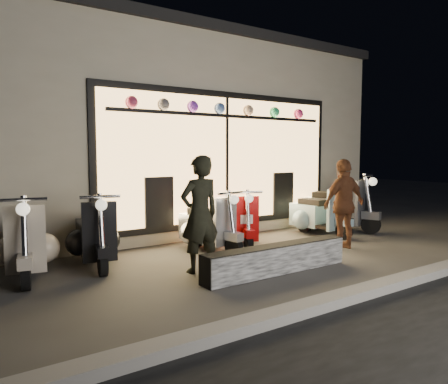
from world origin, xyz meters
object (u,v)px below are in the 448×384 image
at_px(graffiti_barrier, 277,259).
at_px(woman, 344,204).
at_px(scooter_red, 239,222).
at_px(man, 200,214).
at_px(scooter_silver, 205,226).

bearing_deg(graffiti_barrier, woman, 14.10).
bearing_deg(scooter_red, man, -118.58).
bearing_deg(man, scooter_red, -143.69).
bearing_deg(scooter_silver, graffiti_barrier, -96.29).
height_order(scooter_silver, woman, woman).
height_order(graffiti_barrier, woman, woman).
bearing_deg(scooter_red, graffiti_barrier, -87.48).
distance_m(graffiti_barrier, scooter_silver, 1.86).
bearing_deg(man, scooter_silver, -125.75).
height_order(scooter_red, woman, woman).
distance_m(graffiti_barrier, woman, 2.15).
bearing_deg(scooter_red, woman, -22.95).
xyz_separation_m(scooter_silver, scooter_red, (0.77, 0.03, -0.01)).
relative_size(scooter_silver, scooter_red, 1.04).
relative_size(graffiti_barrier, scooter_red, 1.76).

